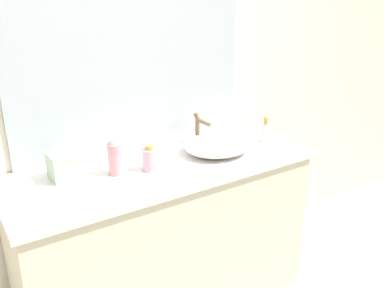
{
  "coord_description": "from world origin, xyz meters",
  "views": [
    {
      "loc": [
        -0.85,
        -1.34,
        1.72
      ],
      "look_at": [
        0.24,
        0.37,
        0.94
      ],
      "focal_mm": 39.63,
      "sensor_mm": 36.0,
      "label": 1
    }
  ],
  "objects": [
    {
      "name": "faucet",
      "position": [
        0.4,
        0.55,
        0.96
      ],
      "size": [
        0.03,
        0.15,
        0.17
      ],
      "color": "brown",
      "rests_on": "vanity_counter"
    },
    {
      "name": "soap_dispenser",
      "position": [
        0.73,
        0.36,
        0.93
      ],
      "size": [
        0.05,
        0.05,
        0.15
      ],
      "color": "white",
      "rests_on": "vanity_counter"
    },
    {
      "name": "perfume_bottle",
      "position": [
        -0.01,
        0.36,
        0.92
      ],
      "size": [
        0.07,
        0.07,
        0.13
      ],
      "color": "#CEA9CA",
      "rests_on": "vanity_counter"
    },
    {
      "name": "tissue_box",
      "position": [
        -0.39,
        0.5,
        0.93
      ],
      "size": [
        0.13,
        0.13,
        0.16
      ],
      "color": "#AACCB1",
      "rests_on": "vanity_counter"
    },
    {
      "name": "sink_basin",
      "position": [
        0.4,
        0.38,
        0.9
      ],
      "size": [
        0.37,
        0.33,
        0.08
      ],
      "primitive_type": "ellipsoid",
      "color": "silver",
      "rests_on": "vanity_counter"
    },
    {
      "name": "vanity_counter",
      "position": [
        0.08,
        0.39,
        0.43
      ],
      "size": [
        1.57,
        0.59,
        0.86
      ],
      "color": "beige",
      "rests_on": "ground"
    },
    {
      "name": "lotion_bottle",
      "position": [
        -0.17,
        0.41,
        0.95
      ],
      "size": [
        0.07,
        0.07,
        0.18
      ],
      "color": "pink",
      "rests_on": "vanity_counter"
    },
    {
      "name": "bathroom_wall_rear",
      "position": [
        0.0,
        0.73,
        1.3
      ],
      "size": [
        6.0,
        0.06,
        2.6
      ],
      "primitive_type": "cube",
      "color": "silver",
      "rests_on": "ground"
    },
    {
      "name": "wall_mirror_panel",
      "position": [
        0.08,
        0.69,
        1.46
      ],
      "size": [
        1.32,
        0.01,
        1.2
      ],
      "primitive_type": "cube",
      "color": "#B2BCC6",
      "rests_on": "vanity_counter"
    }
  ]
}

